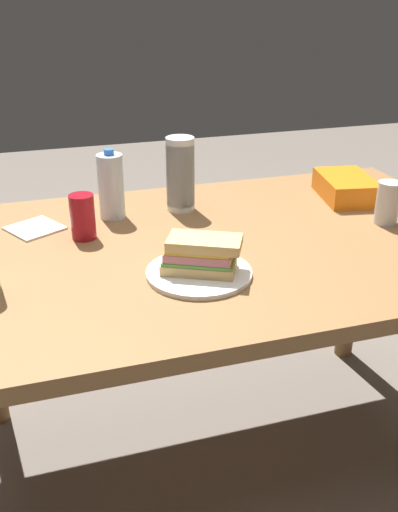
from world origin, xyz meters
name	(u,v)px	position (x,y,z in m)	size (l,w,h in m)	color
ground_plane	(219,456)	(0.00, 0.00, 0.00)	(8.00, 8.00, 0.00)	#70665B
dining_table	(222,273)	(0.00, 0.00, 0.66)	(1.51, 0.95, 0.76)	olive
paper_plate	(199,273)	(-0.12, -0.17, 0.77)	(0.25, 0.25, 0.01)	white
sandwich	(201,255)	(-0.11, -0.17, 0.81)	(0.21, 0.16, 0.08)	#DBB26B
soda_can_red	(83,217)	(-0.35, 0.13, 0.82)	(0.07, 0.07, 0.12)	maroon
chip_bag	(346,187)	(0.49, 0.21, 0.79)	(0.23, 0.15, 0.07)	orange
plastic_cup_stack	(180,174)	(-0.04, 0.26, 0.87)	(0.08, 0.08, 0.22)	silver
water_bottle_spare	(111,186)	(-0.25, 0.26, 0.85)	(0.07, 0.07, 0.20)	silver
soda_can_silver	(388,203)	(0.49, -0.01, 0.82)	(0.07, 0.07, 0.12)	silver
paper_napkin	(35,228)	(-0.47, 0.23, 0.76)	(0.13, 0.13, 0.01)	white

